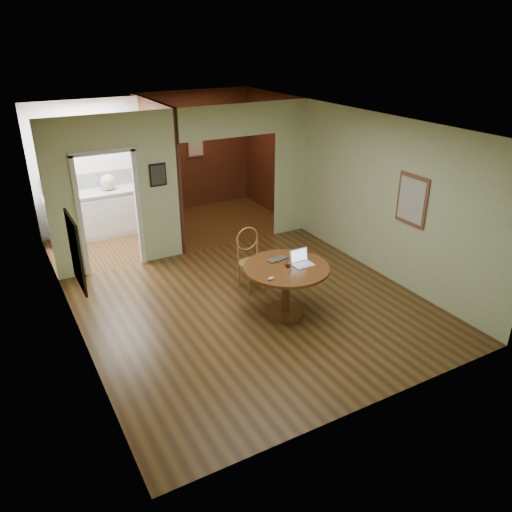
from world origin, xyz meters
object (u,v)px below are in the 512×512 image
chair (250,256)px  closed_laptop (279,260)px  open_laptop (301,260)px  dining_table (286,279)px

chair → closed_laptop: chair is taller
open_laptop → closed_laptop: open_laptop is taller
dining_table → chair: size_ratio=1.21×
dining_table → open_laptop: size_ratio=4.17×
dining_table → open_laptop: bearing=-6.1°
chair → dining_table: bearing=-87.6°
dining_table → open_laptop: open_laptop is taller
chair → open_laptop: 1.09m
chair → closed_laptop: 0.81m
dining_table → chair: 0.99m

